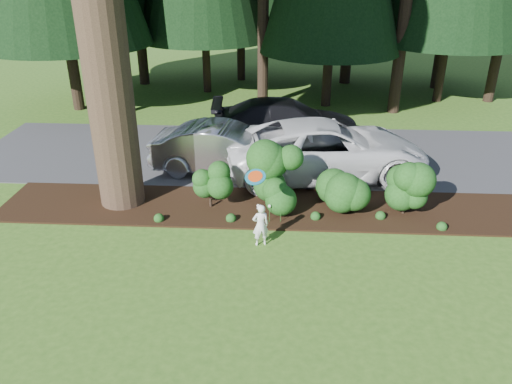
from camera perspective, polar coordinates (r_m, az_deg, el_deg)
The scene contains 10 objects.
ground at distance 11.46m, azimuth 2.66°, elevation -9.50°, with size 80.00×80.00×0.00m, color #355F1B.
mulch_bed at distance 14.23m, azimuth 2.86°, elevation -1.85°, with size 16.00×2.50×0.05m, color black.
driveway at distance 18.11m, azimuth 3.02°, elevation 4.36°, with size 22.00×6.00×0.03m, color #38383A.
shrub_row at distance 13.80m, azimuth 6.12°, elevation 0.75°, with size 6.53×1.60×1.61m.
lily_cluster at distance 13.26m, azimuth 1.56°, elevation -1.71°, with size 0.69×0.09×0.57m.
car_silver_wagon at distance 16.25m, azimuth -3.35°, elevation 4.88°, with size 1.70×4.88×1.61m, color #A5A5AA.
car_white_suv at distance 16.16m, azimuth 8.08°, elevation 4.90°, with size 2.97×6.44×1.79m, color silver.
car_dark_suv at distance 19.07m, azimuth 3.49°, elevation 8.09°, with size 2.27×5.58×1.62m, color black.
child at distance 12.27m, azimuth 0.53°, elevation -3.80°, with size 0.41×0.27×1.12m, color white.
frisbee at distance 11.83m, azimuth -0.08°, elevation 1.74°, with size 0.52×0.47×0.28m.
Camera 1 is at (0.01, -9.36, 6.61)m, focal length 35.00 mm.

